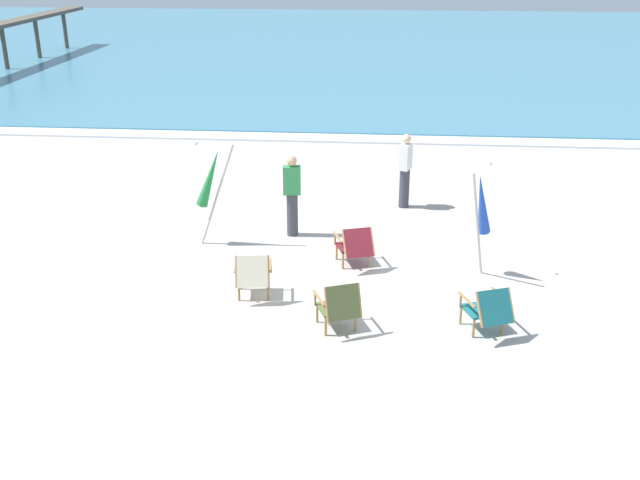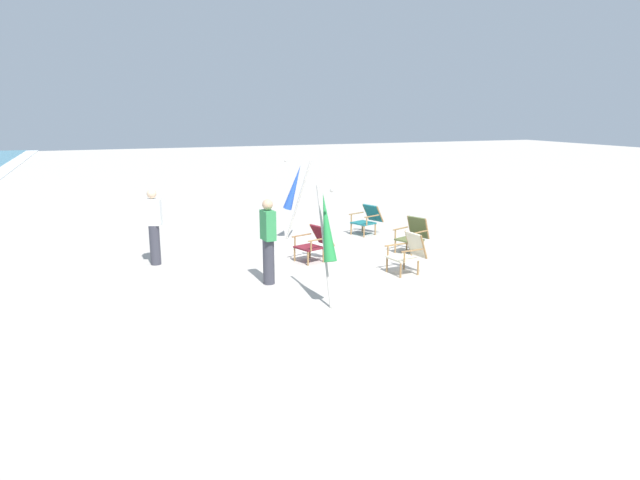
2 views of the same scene
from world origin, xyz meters
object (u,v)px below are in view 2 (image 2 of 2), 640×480
at_px(beach_chair_front_right, 409,252).
at_px(beach_chair_front_left, 315,242).
at_px(beach_chair_far_center, 368,218).
at_px(umbrella_furled_blue, 294,188).
at_px(person_near_chairs, 154,226).
at_px(person_by_waterline, 268,241).
at_px(beach_chair_back_right, 413,234).
at_px(umbrella_furled_green, 327,228).

bearing_deg(beach_chair_front_right, beach_chair_front_left, 41.79).
relative_size(beach_chair_far_center, umbrella_furled_blue, 0.45).
xyz_separation_m(beach_chair_front_right, umbrella_furled_blue, (3.73, 1.17, 0.90)).
height_order(beach_chair_far_center, beach_chair_front_left, beach_chair_far_center).
height_order(person_near_chairs, person_by_waterline, same).
relative_size(beach_chair_back_right, person_by_waterline, 0.51).
bearing_deg(beach_chair_far_center, beach_chair_back_right, -177.33).
xyz_separation_m(beach_chair_far_center, person_by_waterline, (-3.36, 3.73, 0.42)).
xyz_separation_m(umbrella_furled_green, person_near_chairs, (3.69, 2.46, -0.48)).
bearing_deg(umbrella_furled_green, beach_chair_front_right, -62.87).
xyz_separation_m(beach_chair_front_left, beach_chair_back_right, (-0.13, -2.40, 0.01)).
relative_size(umbrella_furled_green, person_near_chairs, 1.24).
bearing_deg(person_near_chairs, beach_chair_front_left, -105.77).
xyz_separation_m(beach_chair_front_right, person_by_waterline, (0.30, 2.86, 0.41)).
xyz_separation_m(beach_chair_back_right, umbrella_furled_green, (-2.63, 3.24, 0.88)).
bearing_deg(beach_chair_front_right, person_by_waterline, 84.06).
bearing_deg(umbrella_furled_green, beach_chair_front_left, -17.03).
distance_m(beach_chair_back_right, umbrella_furled_blue, 3.24).
relative_size(beach_chair_front_left, person_by_waterline, 0.56).
bearing_deg(beach_chair_far_center, umbrella_furled_green, 146.94).
distance_m(beach_chair_far_center, beach_chair_front_right, 3.76).
height_order(beach_chair_back_right, umbrella_furled_green, umbrella_furled_green).
distance_m(umbrella_furled_blue, person_by_waterline, 3.85).
distance_m(beach_chair_front_right, umbrella_furled_green, 2.70).
bearing_deg(umbrella_furled_blue, beach_chair_back_right, -136.55).
distance_m(beach_chair_front_right, beach_chair_front_left, 2.14).
bearing_deg(beach_chair_far_center, person_near_chairs, 101.39).
bearing_deg(beach_chair_front_left, umbrella_furled_blue, -6.78).
distance_m(beach_chair_far_center, beach_chair_front_left, 3.08).
distance_m(beach_chair_back_right, person_near_chairs, 5.81).
xyz_separation_m(beach_chair_far_center, beach_chair_front_left, (-2.06, 2.29, -0.00)).
relative_size(beach_chair_far_center, beach_chair_back_right, 1.10).
relative_size(beach_chair_far_center, beach_chair_front_right, 1.12).
xyz_separation_m(beach_chair_back_right, person_near_chairs, (1.07, 5.70, 0.41)).
height_order(beach_chair_back_right, umbrella_furled_blue, umbrella_furled_blue).
bearing_deg(umbrella_furled_green, beach_chair_far_center, -33.06).
distance_m(umbrella_furled_blue, person_near_chairs, 3.79).
relative_size(umbrella_furled_green, umbrella_furled_blue, 0.99).
distance_m(beach_chair_front_right, person_near_chairs, 5.38).
xyz_separation_m(beach_chair_far_center, umbrella_furled_green, (-4.82, 3.14, 0.90)).
bearing_deg(person_by_waterline, umbrella_furled_green, -158.00).
bearing_deg(person_by_waterline, beach_chair_front_left, -47.89).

